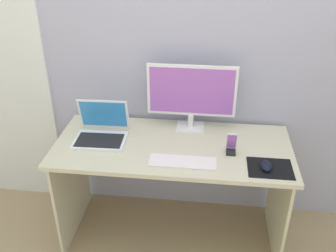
{
  "coord_description": "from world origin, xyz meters",
  "views": [
    {
      "loc": [
        0.2,
        -1.96,
        1.98
      ],
      "look_at": [
        -0.03,
        -0.02,
        0.88
      ],
      "focal_mm": 40.57,
      "sensor_mm": 36.0,
      "label": 1
    }
  ],
  "objects": [
    {
      "name": "ground_plane",
      "position": [
        0.0,
        0.0,
        0.0
      ],
      "size": [
        8.0,
        8.0,
        0.0
      ],
      "primitive_type": "plane",
      "color": "tan"
    },
    {
      "name": "keyboard_external",
      "position": [
        0.08,
        -0.18,
        0.74
      ],
      "size": [
        0.38,
        0.13,
        0.01
      ],
      "primitive_type": "cube",
      "rotation": [
        0.0,
        0.0,
        -0.0
      ],
      "color": "white",
      "rests_on": "desk"
    },
    {
      "name": "desk",
      "position": [
        0.0,
        0.0,
        0.59
      ],
      "size": [
        1.46,
        0.64,
        0.74
      ],
      "color": "beige",
      "rests_on": "ground_plane"
    },
    {
      "name": "phone_in_dock",
      "position": [
        0.35,
        -0.05,
        0.78
      ],
      "size": [
        0.06,
        0.06,
        0.14
      ],
      "color": "black",
      "rests_on": "desk"
    },
    {
      "name": "mouse",
      "position": [
        0.54,
        -0.19,
        0.76
      ],
      "size": [
        0.06,
        0.1,
        0.04
      ],
      "primitive_type": "ellipsoid",
      "rotation": [
        0.0,
        0.0,
        -0.0
      ],
      "color": "black",
      "rests_on": "mousepad"
    },
    {
      "name": "laptop",
      "position": [
        -0.45,
        0.03,
        0.78
      ],
      "size": [
        0.33,
        0.29,
        0.23
      ],
      "color": "white",
      "rests_on": "desk"
    },
    {
      "name": "mousepad",
      "position": [
        0.57,
        -0.18,
        0.74
      ],
      "size": [
        0.25,
        0.2,
        0.0
      ],
      "primitive_type": "cube",
      "color": "black",
      "rests_on": "desk"
    },
    {
      "name": "wall_back",
      "position": [
        0.0,
        0.37,
        1.25
      ],
      "size": [
        6.0,
        0.04,
        2.5
      ],
      "primitive_type": "cube",
      "color": "#AAA6BD",
      "rests_on": "ground_plane"
    },
    {
      "name": "monitor",
      "position": [
        0.1,
        0.23,
        0.98
      ],
      "size": [
        0.57,
        0.14,
        0.44
      ],
      "color": "white",
      "rests_on": "desk"
    }
  ]
}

